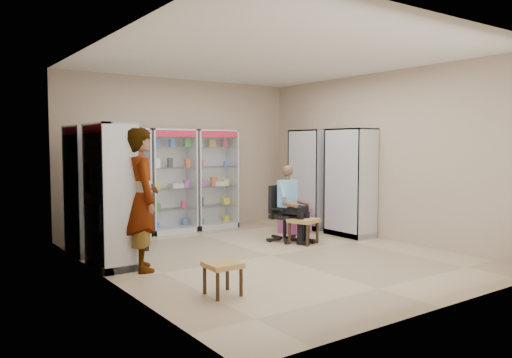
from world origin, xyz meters
TOP-DOWN VIEW (x-y plane):
  - floor at (0.00, 0.00)m, footprint 6.00×6.00m
  - room_shell at (0.00, 0.00)m, footprint 5.02×6.02m
  - cabinet_back_left at (-1.30, 2.73)m, footprint 0.90×0.50m
  - cabinet_back_mid at (-0.35, 2.73)m, footprint 0.90×0.50m
  - cabinet_back_right at (0.60, 2.73)m, footprint 0.90×0.50m
  - cabinet_right_far at (2.23, 1.60)m, footprint 0.90×0.50m
  - cabinet_right_near at (2.23, 0.50)m, footprint 0.90×0.50m
  - cabinet_left_far at (-2.23, 1.80)m, footprint 0.90×0.50m
  - cabinet_left_near at (-2.23, 0.70)m, footprint 0.90×0.50m
  - wooden_chair at (-1.55, 2.00)m, footprint 0.42×0.42m
  - seated_customer at (-1.55, 1.95)m, footprint 0.44×0.60m
  - office_chair at (0.90, 0.78)m, footprint 0.69×0.69m
  - seated_shopkeeper at (0.90, 0.73)m, footprint 0.58×0.68m
  - pink_trunk at (1.57, 1.31)m, footprint 0.57×0.56m
  - tea_glass at (1.57, 1.28)m, footprint 0.07×0.07m
  - woven_stool_a at (1.02, 0.41)m, footprint 0.56×0.56m
  - woven_stool_b at (-1.64, -1.30)m, footprint 0.38×0.38m
  - standing_man at (-1.94, 0.30)m, footprint 0.58×0.77m

SIDE VIEW (x-z plane):
  - floor at x=0.00m, z-range 0.00..0.00m
  - woven_stool_b at x=-1.64m, z-range 0.00..0.38m
  - woven_stool_a at x=1.02m, z-range 0.00..0.44m
  - pink_trunk at x=1.57m, z-range 0.00..0.46m
  - wooden_chair at x=-1.55m, z-range 0.00..0.94m
  - office_chair at x=0.90m, z-range 0.00..0.99m
  - tea_glass at x=1.57m, z-range 0.46..0.57m
  - seated_shopkeeper at x=0.90m, z-range 0.00..1.26m
  - seated_customer at x=-1.55m, z-range 0.00..1.34m
  - standing_man at x=-1.94m, z-range 0.00..1.94m
  - cabinet_back_left at x=-1.30m, z-range 0.00..2.00m
  - cabinet_back_mid at x=-0.35m, z-range 0.00..2.00m
  - cabinet_back_right at x=0.60m, z-range 0.00..2.00m
  - cabinet_right_far at x=2.23m, z-range 0.00..2.00m
  - cabinet_right_near at x=2.23m, z-range 0.00..2.00m
  - cabinet_left_far at x=-2.23m, z-range 0.00..2.00m
  - cabinet_left_near at x=-2.23m, z-range 0.00..2.00m
  - room_shell at x=0.00m, z-range 0.46..3.47m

